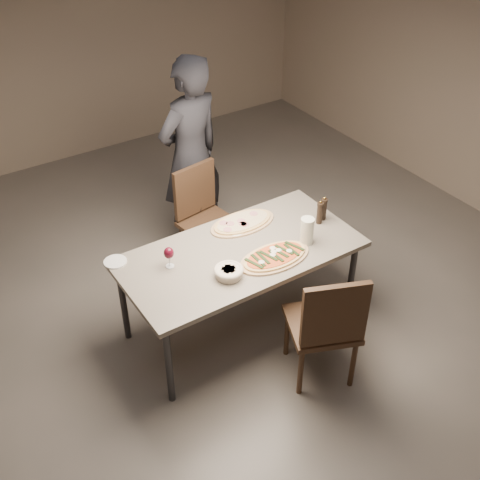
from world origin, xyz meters
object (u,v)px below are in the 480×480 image
dining_table (240,257)px  ham_pizza (242,223)px  chair_near (327,323)px  diner (191,156)px  carafe (307,231)px  bread_basket (229,272)px  pepper_mill_left (320,213)px  chair_far (203,212)px  zucchini_pizza (275,257)px

dining_table → ham_pizza: ham_pizza is taller
chair_near → diner: bearing=110.2°
carafe → diner: diner is taller
dining_table → carafe: bearing=-21.2°
dining_table → bread_basket: size_ratio=8.67×
ham_pizza → pepper_mill_left: bearing=-27.7°
chair_near → chair_far: 1.68m
dining_table → ham_pizza: 0.36m
bread_basket → diner: 1.51m
pepper_mill_left → diner: (-0.45, 1.25, 0.07)m
zucchini_pizza → carafe: carafe is taller
diner → ham_pizza: bearing=73.8°
pepper_mill_left → chair_near: 0.98m
chair_near → carafe: bearing=87.5°
chair_near → zucchini_pizza: bearing=115.3°
chair_near → diner: (0.08, 2.01, 0.36)m
bread_basket → diner: diner is taller
carafe → chair_near: bearing=-115.1°
ham_pizza → carafe: (0.27, -0.46, 0.09)m
bread_basket → diner: (0.50, 1.42, 0.12)m
chair_near → chair_far: bearing=112.3°
zucchini_pizza → chair_near: size_ratio=0.58×
chair_far → bread_basket: bearing=59.8°
bread_basket → chair_far: (0.42, 1.09, -0.26)m
ham_pizza → diner: diner is taller
ham_pizza → bread_basket: 0.65m
pepper_mill_left → chair_near: chair_near is taller
carafe → bread_basket: bearing=-178.4°
carafe → chair_far: carafe is taller
ham_pizza → carafe: 0.54m
dining_table → zucchini_pizza: zucchini_pizza is taller
chair_near → diner: 2.04m
zucchini_pizza → chair_near: (0.03, -0.58, -0.21)m
zucchini_pizza → chair_far: (0.03, 1.10, -0.24)m
ham_pizza → chair_far: bearing=94.8°
carafe → diner: (-0.20, 1.40, 0.06)m
dining_table → chair_far: size_ratio=1.90×
chair_far → diner: bearing=-112.3°
dining_table → chair_near: (0.19, -0.80, -0.14)m
bread_basket → chair_near: (0.42, -0.59, -0.24)m
ham_pizza → carafe: size_ratio=2.59×
pepper_mill_left → dining_table: bearing=177.2°
diner → chair_near: bearing=75.5°
pepper_mill_left → chair_far: 1.11m
bread_basket → pepper_mill_left: (0.95, 0.17, 0.05)m
zucchini_pizza → ham_pizza: zucchini_pizza is taller
diner → pepper_mill_left: bearing=97.7°
ham_pizza → carafe: bearing=-56.2°
zucchini_pizza → diner: (0.11, 1.43, 0.15)m
chair_near → chair_far: (0.01, 1.68, -0.03)m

